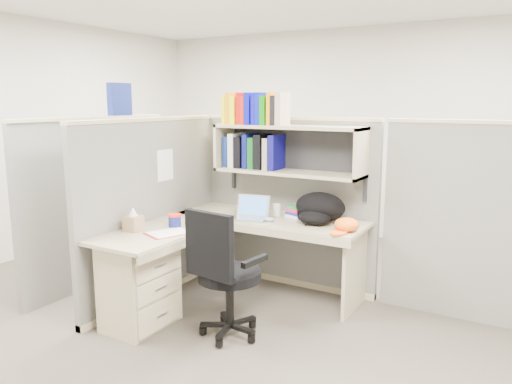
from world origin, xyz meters
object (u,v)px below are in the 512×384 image
Objects in this scene: laptop at (250,208)px; task_chair at (226,293)px; desk at (177,267)px; backpack at (317,208)px; snack_canister at (175,220)px.

task_chair reaches higher than laptop.
laptop reaches higher than desk.
snack_canister is at bearing -163.75° from backpack.
backpack is at bearing 72.07° from task_chair.
laptop reaches higher than snack_canister.
desk is at bearing -125.04° from laptop.
laptop is at bearing 67.09° from desk.
desk is 0.56m from task_chair.
desk is at bearing -154.60° from backpack.
laptop is at bearing 178.29° from backpack.
task_chair is (-0.31, -0.97, -0.51)m from backpack.
desk is at bearing 169.94° from task_chair.
backpack is 1.13m from task_chair.
backpack reaches higher than laptop.
backpack is 0.44× the size of task_chair.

